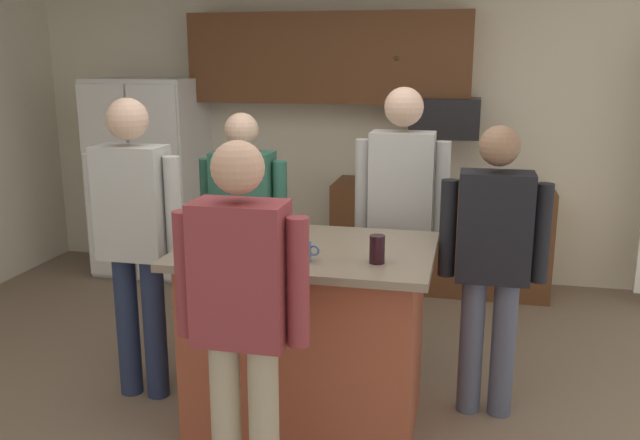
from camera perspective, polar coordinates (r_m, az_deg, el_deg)
The scene contains 17 objects.
floor at distance 3.80m, azimuth -1.76°, elevation -17.09°, with size 7.04×7.04×0.00m, color #7F6B56.
back_wall at distance 6.05m, azimuth 4.84°, elevation 7.53°, with size 6.40×0.10×2.60m, color beige.
cabinet_run_upper at distance 5.88m, azimuth 0.72°, elevation 13.51°, with size 2.40×0.38×0.75m.
cabinet_run_lower at distance 5.83m, azimuth 10.08°, elevation -1.36°, with size 1.80×0.63×0.90m.
refrigerator at distance 6.31m, azimuth -14.13°, elevation 3.55°, with size 0.92×0.76×1.76m.
microwave_over_range at distance 5.68m, azimuth 10.51°, elevation 8.48°, with size 0.56×0.40×0.32m, color black.
kitchen_island at distance 3.67m, azimuth -1.05°, elevation -9.55°, with size 1.31×0.93×0.98m.
person_guest_right at distance 4.30m, azimuth -6.45°, elevation -0.14°, with size 0.57×0.22×1.61m.
person_guest_by_door at distance 2.80m, azimuth -6.63°, elevation -7.46°, with size 0.57×0.22×1.63m.
person_elder_center at distance 3.69m, azimuth 14.39°, elevation -2.85°, with size 0.57×0.22×1.60m.
person_guest_left at distance 3.90m, azimuth -15.38°, elevation -0.78°, with size 0.57×0.23×1.73m.
person_host_foreground at distance 4.14m, azimuth 6.85°, elevation 0.84°, with size 0.57×0.23×1.77m.
glass_stout_tall at distance 3.23m, azimuth 4.85°, elevation -2.48°, with size 0.07×0.07×0.14m.
glass_pilsner at distance 3.36m, azimuth -2.60°, elevation -1.88°, with size 0.06×0.06×0.13m.
glass_dark_ale at distance 3.51m, azimuth -8.33°, elevation -1.05°, with size 0.07×0.07×0.16m.
mug_blue_stoneware at distance 3.26m, azimuth -1.44°, elevation -2.60°, with size 0.13×0.08×0.10m.
glass_short_whisky at distance 3.64m, azimuth -4.17°, elevation -0.45°, with size 0.06×0.06×0.15m.
Camera 1 is at (0.83, -3.16, 1.94)m, focal length 37.88 mm.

